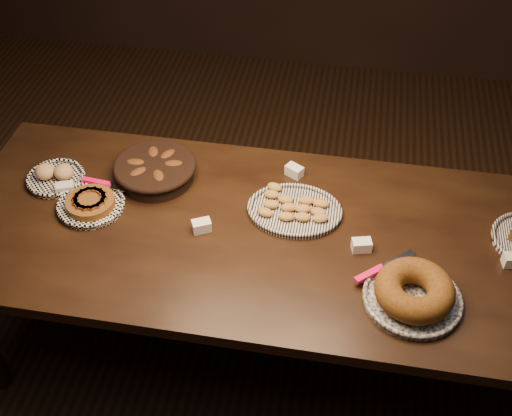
% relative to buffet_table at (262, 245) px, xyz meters
% --- Properties ---
extents(ground, '(5.00, 5.00, 0.00)m').
position_rel_buffet_table_xyz_m(ground, '(0.00, 0.00, -0.68)').
color(ground, black).
rests_on(ground, ground).
extents(buffet_table, '(2.40, 1.00, 0.75)m').
position_rel_buffet_table_xyz_m(buffet_table, '(0.00, 0.00, 0.00)').
color(buffet_table, black).
rests_on(buffet_table, ground).
extents(apple_tart_plate, '(0.32, 0.27, 0.05)m').
position_rel_buffet_table_xyz_m(apple_tart_plate, '(-0.68, 0.02, 0.09)').
color(apple_tart_plate, white).
rests_on(apple_tart_plate, buffet_table).
extents(madeleine_platter, '(0.36, 0.30, 0.04)m').
position_rel_buffet_table_xyz_m(madeleine_platter, '(0.10, 0.12, 0.09)').
color(madeleine_platter, black).
rests_on(madeleine_platter, buffet_table).
extents(bundt_cake_plate, '(0.38, 0.39, 0.11)m').
position_rel_buffet_table_xyz_m(bundt_cake_plate, '(0.56, -0.24, 0.12)').
color(bundt_cake_plate, black).
rests_on(bundt_cake_plate, buffet_table).
extents(croissant_basket, '(0.37, 0.37, 0.08)m').
position_rel_buffet_table_xyz_m(croissant_basket, '(-0.48, 0.23, 0.12)').
color(croissant_basket, black).
rests_on(croissant_basket, buffet_table).
extents(bread_roll_plate, '(0.24, 0.24, 0.08)m').
position_rel_buffet_table_xyz_m(bread_roll_plate, '(-0.88, 0.14, 0.10)').
color(bread_roll_plate, white).
rests_on(bread_roll_plate, buffet_table).
extents(tent_cards, '(1.81, 0.45, 0.04)m').
position_rel_buffet_table_xyz_m(tent_cards, '(0.06, 0.07, 0.10)').
color(tent_cards, white).
rests_on(tent_cards, buffet_table).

